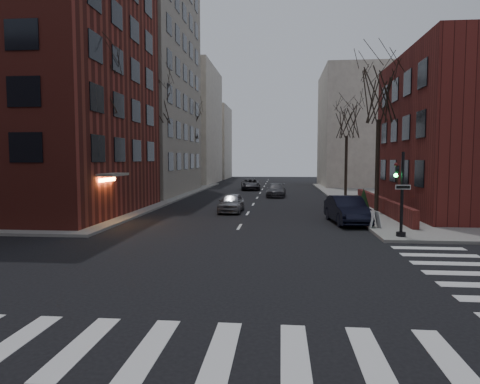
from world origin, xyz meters
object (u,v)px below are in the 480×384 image
at_px(traffic_signal, 401,199).
at_px(tree_right_a, 379,96).
at_px(tree_right_b, 347,121).
at_px(car_lane_gray, 276,190).
at_px(streetlamp_far, 198,156).
at_px(streetlamp_near, 150,154).
at_px(parked_sedan, 347,210).
at_px(tree_left_c, 190,124).
at_px(evergreen_shrub, 363,204).
at_px(sandwich_board, 374,219).
at_px(tree_left_b, 156,102).
at_px(car_lane_silver, 231,203).
at_px(car_lane_far, 250,184).
at_px(tree_left_a, 100,83).

distance_m(traffic_signal, tree_right_a, 10.92).
relative_size(tree_right_b, car_lane_gray, 2.03).
bearing_deg(traffic_signal, streetlamp_far, 116.06).
xyz_separation_m(streetlamp_near, car_lane_gray, (10.05, 9.48, -3.58)).
height_order(streetlamp_near, parked_sedan, streetlamp_near).
height_order(tree_right_a, streetlamp_far, tree_right_a).
xyz_separation_m(tree_left_c, tree_right_b, (17.60, -8.00, -0.44)).
height_order(streetlamp_near, car_lane_gray, streetlamp_near).
height_order(tree_right_a, streetlamp_near, tree_right_a).
bearing_deg(evergreen_shrub, sandwich_board, -90.00).
distance_m(parked_sedan, sandwich_board, 2.58).
bearing_deg(streetlamp_far, tree_left_b, -92.15).
xyz_separation_m(tree_right_a, streetlamp_near, (-17.00, 4.00, -3.79)).
height_order(car_lane_silver, car_lane_far, car_lane_far).
distance_m(streetlamp_far, car_lane_silver, 24.66).
bearing_deg(sandwich_board, traffic_signal, -88.03).
height_order(traffic_signal, streetlamp_near, streetlamp_near).
relative_size(tree_left_b, car_lane_gray, 2.38).
height_order(traffic_signal, car_lane_silver, traffic_signal).
xyz_separation_m(streetlamp_far, parked_sedan, (14.40, -28.14, -3.42)).
bearing_deg(sandwich_board, car_lane_silver, 128.25).
bearing_deg(evergreen_shrub, tree_left_b, 144.76).
xyz_separation_m(tree_left_a, streetlamp_near, (0.60, 8.00, -4.23)).
bearing_deg(parked_sedan, tree_right_b, 75.27).
bearing_deg(tree_right_b, traffic_signal, -92.15).
relative_size(tree_right_b, car_lane_far, 1.86).
height_order(traffic_signal, tree_left_b, tree_left_b).
distance_m(tree_right_a, streetlamp_far, 29.65).
distance_m(streetlamp_near, car_lane_gray, 14.27).
xyz_separation_m(tree_left_a, tree_left_b, (0.00, 12.00, 0.44)).
height_order(tree_left_a, car_lane_silver, tree_left_a).
relative_size(tree_left_b, streetlamp_near, 1.72).
distance_m(streetlamp_far, parked_sedan, 31.79).
bearing_deg(car_lane_gray, tree_right_b, 6.98).
relative_size(streetlamp_near, car_lane_silver, 1.57).
xyz_separation_m(car_lane_gray, evergreen_shrub, (5.45, -16.85, 0.45)).
relative_size(streetlamp_far, evergreen_shrub, 3.29).
relative_size(tree_right_b, car_lane_silver, 2.29).
bearing_deg(tree_left_c, car_lane_far, 6.34).
xyz_separation_m(tree_left_a, evergreen_shrub, (16.10, 0.63, -7.37)).
distance_m(tree_left_a, car_lane_silver, 11.80).
relative_size(car_lane_gray, evergreen_shrub, 2.37).
xyz_separation_m(streetlamp_near, evergreen_shrub, (15.50, -7.37, -3.13)).
relative_size(tree_left_b, tree_left_c, 1.11).
bearing_deg(car_lane_silver, tree_left_b, 136.97).
distance_m(tree_left_c, car_lane_far, 10.43).
relative_size(streetlamp_near, streetlamp_far, 1.00).
relative_size(tree_left_c, car_lane_far, 1.97).
height_order(tree_left_c, tree_right_a, same).
xyz_separation_m(tree_right_a, car_lane_silver, (-10.04, 0.61, -7.35)).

